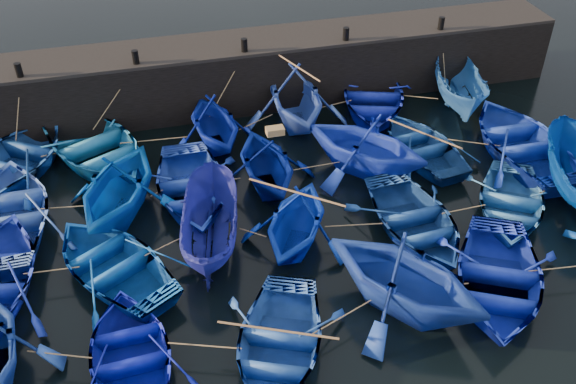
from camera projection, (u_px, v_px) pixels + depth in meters
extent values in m
plane|color=black|center=(317.00, 277.00, 18.24)|extent=(120.00, 120.00, 0.00)
cube|color=black|center=(241.00, 74.00, 25.55)|extent=(26.00, 2.50, 2.50)
cube|color=black|center=(240.00, 43.00, 24.75)|extent=(26.00, 2.50, 0.12)
cylinder|color=black|center=(19.00, 70.00, 22.26)|extent=(0.24, 0.24, 0.50)
cylinder|color=black|center=(135.00, 57.00, 23.07)|extent=(0.24, 0.24, 0.50)
cylinder|color=black|center=(244.00, 45.00, 23.88)|extent=(0.24, 0.24, 0.50)
cylinder|color=black|center=(346.00, 34.00, 24.69)|extent=(0.24, 0.24, 0.50)
cylinder|color=black|center=(441.00, 23.00, 25.50)|extent=(0.24, 0.24, 0.50)
imported|color=navy|center=(13.00, 160.00, 21.93)|extent=(6.21, 6.65, 1.12)
imported|color=#1D71B9|center=(94.00, 146.00, 22.58)|extent=(6.16, 6.89, 1.18)
imported|color=#061A8E|center=(214.00, 122.00, 23.05)|extent=(3.70, 4.16, 2.01)
imported|color=blue|center=(295.00, 96.00, 24.16)|extent=(4.29, 4.89, 2.44)
imported|color=#101E9A|center=(373.00, 98.00, 25.45)|extent=(5.18, 6.08, 1.07)
imported|color=#2660AA|center=(460.00, 89.00, 25.33)|extent=(2.84, 4.86, 1.77)
imported|color=blue|center=(8.00, 213.00, 19.64)|extent=(4.05, 5.60, 1.15)
imported|color=#0141A0|center=(118.00, 185.00, 19.78)|extent=(5.37, 5.66, 2.34)
imported|color=blue|center=(191.00, 187.00, 20.83)|extent=(3.53, 4.91, 1.01)
imported|color=#001174|center=(267.00, 162.00, 21.01)|extent=(3.57, 4.09, 2.08)
imported|color=#1733CE|center=(366.00, 143.00, 21.66)|extent=(5.89, 5.91, 2.36)
imported|color=navy|center=(423.00, 145.00, 22.89)|extent=(3.68, 4.72, 0.90)
imported|color=#1533A9|center=(523.00, 142.00, 22.81)|extent=(4.18, 5.76, 1.18)
imported|color=#084390|center=(113.00, 263.00, 18.02)|extent=(5.37, 5.81, 0.98)
imported|color=navy|center=(209.00, 226.00, 18.73)|extent=(2.58, 4.67, 1.71)
imported|color=#0830D5|center=(296.00, 220.00, 18.72)|extent=(4.73, 4.91, 1.99)
imported|color=navy|center=(415.00, 220.00, 19.51)|extent=(3.67, 4.92, 0.97)
imported|color=#2967B3|center=(510.00, 203.00, 20.24)|extent=(4.90, 5.33, 0.90)
imported|color=#0710A2|center=(131.00, 353.00, 15.58)|extent=(3.22, 4.36, 0.88)
imported|color=#1D489A|center=(278.00, 343.00, 15.78)|extent=(4.68, 5.35, 0.92)
imported|color=#163797|center=(406.00, 276.00, 16.58)|extent=(6.02, 6.14, 2.45)
imported|color=#1329C0|center=(498.00, 278.00, 17.50)|extent=(5.44, 6.05, 1.03)
cube|color=olive|center=(275.00, 131.00, 20.37)|extent=(0.57, 0.35, 0.23)
cylinder|color=tan|center=(54.00, 154.00, 22.27)|extent=(0.89, 0.20, 0.04)
cylinder|color=tan|center=(155.00, 140.00, 22.97)|extent=(2.48, 0.23, 0.04)
cylinder|color=tan|center=(256.00, 122.00, 23.95)|extent=(1.46, 0.79, 0.04)
cylinder|color=tan|center=(335.00, 104.00, 25.01)|extent=(1.48, 0.31, 0.04)
cylinder|color=tan|center=(416.00, 97.00, 25.49)|extent=(1.57, 0.80, 0.04)
cylinder|color=tan|center=(65.00, 207.00, 19.91)|extent=(1.62, 0.27, 0.04)
cylinder|color=tan|center=(157.00, 193.00, 20.48)|extent=(0.44, 0.27, 0.04)
cylinder|color=tan|center=(229.00, 180.00, 21.05)|extent=(0.74, 0.04, 0.04)
cylinder|color=tan|center=(316.00, 166.00, 21.68)|extent=(1.66, 0.08, 0.04)
cylinder|color=tan|center=(394.00, 150.00, 22.44)|extent=(0.59, 0.43, 0.04)
cylinder|color=tan|center=(473.00, 143.00, 22.83)|extent=(1.67, 0.94, 0.04)
cylinder|color=tan|center=(52.00, 270.00, 17.69)|extent=(1.49, 0.14, 0.04)
cylinder|color=tan|center=(162.00, 247.00, 18.45)|extent=(1.05, 0.50, 0.04)
cylinder|color=tan|center=(253.00, 233.00, 18.95)|extent=(0.71, 0.59, 0.04)
cylinder|color=tan|center=(356.00, 225.00, 19.23)|extent=(1.87, 0.36, 0.04)
cylinder|color=tan|center=(464.00, 209.00, 19.83)|extent=(1.49, 0.08, 0.04)
cylinder|color=tan|center=(543.00, 192.00, 20.53)|extent=(0.65, 0.31, 0.04)
cylinder|color=tan|center=(60.00, 355.00, 15.41)|extent=(1.53, 0.65, 0.04)
cylinder|color=tan|center=(205.00, 346.00, 15.62)|extent=(1.73, 0.67, 0.04)
cylinder|color=tan|center=(343.00, 317.00, 16.36)|extent=(1.80, 0.72, 0.04)
cylinder|color=tan|center=(451.00, 286.00, 17.23)|extent=(0.98, 0.12, 0.04)
cylinder|color=tan|center=(569.00, 267.00, 17.80)|extent=(2.40, 0.31, 0.04)
cylinder|color=tan|center=(18.00, 110.00, 22.59)|extent=(0.65, 0.84, 2.09)
cylinder|color=tan|center=(115.00, 97.00, 23.34)|extent=(1.95, 0.67, 2.10)
cylinder|color=tan|center=(227.00, 85.00, 24.10)|extent=(1.67, 0.86, 2.09)
cylinder|color=tan|center=(267.00, 75.00, 24.72)|extent=(1.64, 0.09, 2.09)
cylinder|color=tan|center=(355.00, 63.00, 25.56)|extent=(0.93, 0.26, 2.08)
cylinder|color=tan|center=(443.00, 57.00, 26.01)|extent=(0.29, 0.59, 2.08)
cylinder|color=#99724C|center=(295.00, 66.00, 23.40)|extent=(1.08, 2.84, 0.06)
cylinder|color=#99724C|center=(424.00, 134.00, 22.60)|extent=(1.77, 2.49, 0.06)
cylinder|color=#99724C|center=(296.00, 192.00, 18.10)|extent=(2.34, 1.97, 0.06)
cylinder|color=#99724C|center=(278.00, 330.00, 15.49)|extent=(2.74, 1.32, 0.06)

